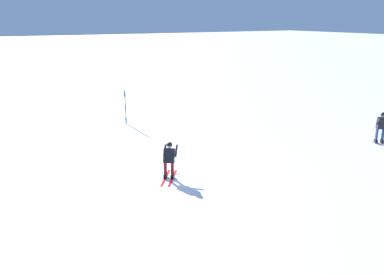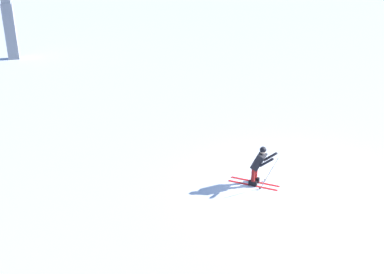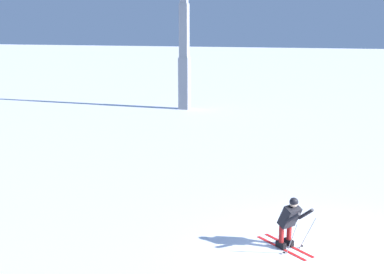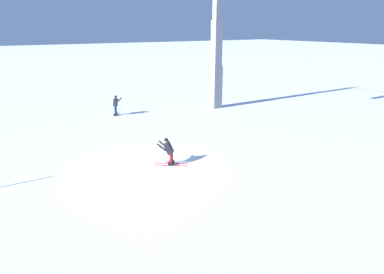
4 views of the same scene
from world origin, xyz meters
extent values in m
plane|color=white|center=(0.00, 0.00, 0.00)|extent=(260.00, 260.00, 0.00)
cube|color=red|center=(0.43, 1.09, 0.01)|extent=(1.10, 1.41, 0.01)
cube|color=black|center=(0.43, 1.09, 0.09)|extent=(0.26, 0.29, 0.16)
cylinder|color=maroon|center=(0.43, 1.09, 0.48)|extent=(0.13, 0.13, 0.62)
cube|color=red|center=(0.21, 1.26, 0.01)|extent=(1.10, 1.41, 0.01)
cube|color=black|center=(0.21, 1.26, 0.09)|extent=(0.26, 0.29, 0.16)
cylinder|color=maroon|center=(0.21, 1.26, 0.48)|extent=(0.13, 0.13, 0.62)
cube|color=black|center=(0.25, 1.08, 0.88)|extent=(0.62, 0.63, 0.63)
sphere|color=beige|center=(0.18, 0.99, 1.27)|extent=(0.21, 0.21, 0.21)
sphere|color=black|center=(0.18, 0.99, 1.30)|extent=(0.22, 0.22, 0.22)
cylinder|color=black|center=(0.24, 0.69, 0.99)|extent=(0.35, 0.42, 0.41)
cylinder|color=gray|center=(0.26, 0.64, 0.42)|extent=(0.20, 0.44, 1.06)
cylinder|color=black|center=(0.40, 0.75, 0.05)|extent=(0.07, 0.07, 0.01)
cylinder|color=black|center=(-0.13, 0.97, 0.99)|extent=(0.35, 0.42, 0.41)
cylinder|color=gray|center=(-0.18, 0.97, 0.42)|extent=(0.38, 0.31, 1.06)
cylinder|color=black|center=(-0.11, 1.14, 0.05)|extent=(0.07, 0.07, 0.01)
cube|color=gray|center=(20.18, 10.63, 1.78)|extent=(0.68, 0.68, 3.56)
camera|label=1|loc=(7.07, 14.50, 6.08)|focal=38.22mm
camera|label=2|loc=(-12.98, 6.57, 7.87)|focal=44.88mm
camera|label=3|loc=(-11.41, -0.07, 5.53)|focal=45.20mm
camera|label=4|loc=(14.59, -6.54, 6.67)|focal=32.25mm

